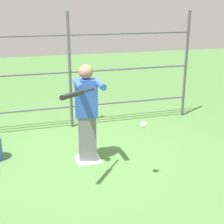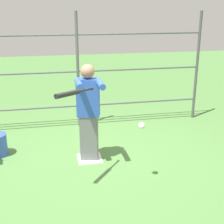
{
  "view_description": "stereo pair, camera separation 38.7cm",
  "coord_description": "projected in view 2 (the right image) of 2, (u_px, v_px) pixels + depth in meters",
  "views": [
    {
      "loc": [
        0.95,
        4.62,
        2.45
      ],
      "look_at": [
        -0.32,
        0.33,
        0.93
      ],
      "focal_mm": 50.0,
      "sensor_mm": 36.0,
      "label": 1
    },
    {
      "loc": [
        0.58,
        4.71,
        2.45
      ],
      "look_at": [
        -0.32,
        0.33,
        0.93
      ],
      "focal_mm": 50.0,
      "sensor_mm": 36.0,
      "label": 2
    }
  ],
  "objects": [
    {
      "name": "baseball_bat_swinging",
      "position": [
        71.0,
        93.0,
        4.01
      ],
      "size": [
        0.57,
        0.67,
        0.14
      ],
      "color": "black"
    },
    {
      "name": "softball_in_flight",
      "position": [
        142.0,
        126.0,
        4.33
      ],
      "size": [
        0.1,
        0.1,
        0.1
      ],
      "color": "white"
    },
    {
      "name": "home_plate",
      "position": [
        90.0,
        158.0,
        5.26
      ],
      "size": [
        0.4,
        0.4,
        0.02
      ],
      "color": "white",
      "rests_on": "ground"
    },
    {
      "name": "fence_backstop",
      "position": [
        78.0,
        71.0,
        6.37
      ],
      "size": [
        5.31,
        0.06,
        2.37
      ],
      "color": "#4C4C51",
      "rests_on": "ground"
    },
    {
      "name": "batter",
      "position": [
        89.0,
        110.0,
        4.97
      ],
      "size": [
        0.4,
        0.61,
        1.61
      ],
      "color": "slate",
      "rests_on": "ground"
    },
    {
      "name": "ground_plane",
      "position": [
        90.0,
        159.0,
        5.27
      ],
      "size": [
        24.0,
        24.0,
        0.0
      ],
      "primitive_type": "plane",
      "color": "#4C7A3D"
    }
  ]
}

